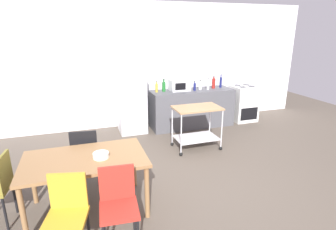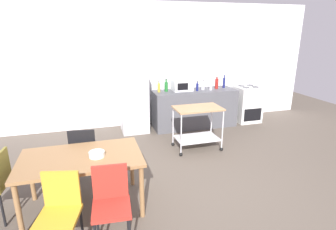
% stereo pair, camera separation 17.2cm
% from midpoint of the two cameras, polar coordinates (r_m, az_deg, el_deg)
% --- Properties ---
extents(ground_plane, '(12.00, 12.00, 0.00)m').
position_cam_midpoint_polar(ground_plane, '(4.30, 8.22, -14.74)').
color(ground_plane, brown).
extents(back_wall, '(8.40, 0.12, 2.90)m').
position_cam_midpoint_polar(back_wall, '(6.73, -2.67, 10.35)').
color(back_wall, white).
rests_on(back_wall, ground_plane).
extents(kitchen_counter, '(2.00, 0.64, 0.90)m').
position_cam_midpoint_polar(kitchen_counter, '(6.64, 6.26, 1.36)').
color(kitchen_counter, '#4C4C51').
rests_on(kitchen_counter, ground_plane).
extents(dining_table, '(1.50, 0.90, 0.75)m').
position_cam_midpoint_polar(dining_table, '(3.65, -16.30, -9.43)').
color(dining_table, olive).
rests_on(dining_table, ground_plane).
extents(chair_red, '(0.43, 0.43, 0.89)m').
position_cam_midpoint_polar(chair_red, '(3.11, -10.15, -17.30)').
color(chair_red, '#B72D23').
rests_on(chair_red, ground_plane).
extents(chair_mustard, '(0.48, 0.48, 0.89)m').
position_cam_midpoint_polar(chair_mustard, '(3.12, -20.12, -18.03)').
color(chair_mustard, gold).
rests_on(chair_mustard, ground_plane).
extents(chair_black, '(0.45, 0.45, 0.89)m').
position_cam_midpoint_polar(chair_black, '(4.34, -16.02, -7.18)').
color(chair_black, black).
rests_on(chair_black, ground_plane).
extents(stove_oven, '(0.60, 0.61, 0.92)m').
position_cam_midpoint_polar(stove_oven, '(7.32, 16.76, 2.24)').
color(stove_oven, white).
rests_on(stove_oven, ground_plane).
extents(refrigerator, '(0.60, 0.63, 1.55)m').
position_cam_midpoint_polar(refrigerator, '(6.25, -6.39, 3.43)').
color(refrigerator, silver).
rests_on(refrigerator, ground_plane).
extents(kitchen_cart, '(0.91, 0.57, 0.85)m').
position_cam_midpoint_polar(kitchen_cart, '(5.35, 7.10, -1.29)').
color(kitchen_cart, '#A37A51').
rests_on(kitchen_cart, ground_plane).
extents(bottle_wine, '(0.06, 0.06, 0.25)m').
position_cam_midpoint_polar(bottle_wine, '(6.27, -1.12, 5.74)').
color(bottle_wine, gold).
rests_on(bottle_wine, kitchen_counter).
extents(bottle_olive_oil, '(0.08, 0.08, 0.29)m').
position_cam_midpoint_polar(bottle_olive_oil, '(6.35, 0.40, 5.99)').
color(bottle_olive_oil, '#1E6628').
rests_on(bottle_olive_oil, kitchen_counter).
extents(microwave, '(0.46, 0.35, 0.26)m').
position_cam_midpoint_polar(microwave, '(6.45, 3.72, 6.24)').
color(microwave, silver).
rests_on(microwave, kitchen_counter).
extents(bottle_soy_sauce, '(0.06, 0.06, 0.23)m').
position_cam_midpoint_polar(bottle_soy_sauce, '(6.47, 6.89, 5.85)').
color(bottle_soy_sauce, navy).
rests_on(bottle_soy_sauce, kitchen_counter).
extents(bottle_soda, '(0.08, 0.08, 0.22)m').
position_cam_midpoint_polar(bottle_soda, '(6.60, 8.05, 6.00)').
color(bottle_soda, silver).
rests_on(bottle_soda, kitchen_counter).
extents(bottle_vinegar, '(0.06, 0.06, 0.27)m').
position_cam_midpoint_polar(bottle_vinegar, '(6.59, 9.69, 6.16)').
color(bottle_vinegar, silver).
rests_on(bottle_vinegar, kitchen_counter).
extents(bottle_hot_sauce, '(0.08, 0.08, 0.29)m').
position_cam_midpoint_polar(bottle_hot_sauce, '(6.77, 10.85, 6.47)').
color(bottle_hot_sauce, maroon).
rests_on(bottle_hot_sauce, kitchen_counter).
extents(bottle_sesame_oil, '(0.06, 0.06, 0.33)m').
position_cam_midpoint_polar(bottle_sesame_oil, '(6.91, 12.31, 6.67)').
color(bottle_sesame_oil, navy).
rests_on(bottle_sesame_oil, kitchen_counter).
extents(fruit_bowl, '(0.19, 0.19, 0.07)m').
position_cam_midpoint_polar(fruit_bowl, '(3.54, -13.29, -7.97)').
color(fruit_bowl, white).
rests_on(fruit_bowl, dining_table).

